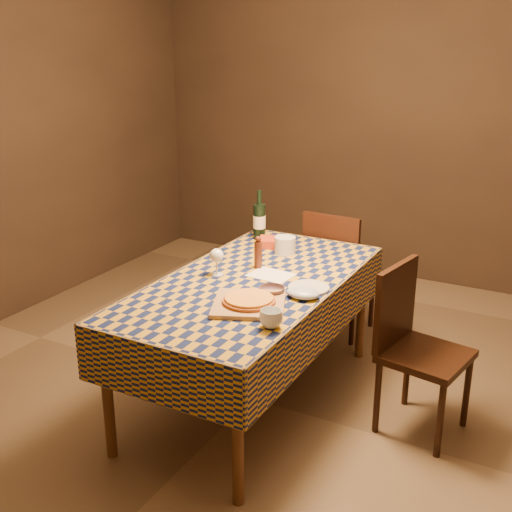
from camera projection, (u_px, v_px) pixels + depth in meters
name	position (u px, v px, depth m)	size (l,w,h in m)	color
room	(252.00, 179.00, 3.44)	(5.00, 5.10, 2.70)	brown
dining_table	(252.00, 293.00, 3.65)	(0.94, 1.84, 0.77)	brown
cutting_board	(249.00, 304.00, 3.28)	(0.36, 0.36, 0.02)	#A77D4E
pizza	(249.00, 300.00, 3.27)	(0.33, 0.33, 0.03)	#964819
pepper_mill	(258.00, 253.00, 3.79)	(0.06, 0.06, 0.20)	#471D10
bowl	(272.00, 291.00, 3.42)	(0.14, 0.14, 0.04)	#614851
wine_glass	(217.00, 256.00, 3.67)	(0.08, 0.08, 0.16)	white
wine_bottle	(259.00, 221.00, 4.33)	(0.09, 0.09, 0.34)	black
deli_tub	(285.00, 245.00, 4.05)	(0.13, 0.13, 0.11)	silver
takeout_container	(276.00, 242.00, 4.20)	(0.22, 0.15, 0.05)	#BB3A18
white_plate	(309.00, 288.00, 3.50)	(0.23, 0.23, 0.01)	silver
tumbler	(271.00, 319.00, 3.03)	(0.11, 0.11, 0.09)	white
flour_patch	(271.00, 275.00, 3.70)	(0.24, 0.19, 0.00)	white
flour_bag	(303.00, 293.00, 3.38)	(0.18, 0.14, 0.05)	#AEBDDF
chair_far	(337.00, 267.00, 4.56)	(0.45, 0.45, 0.93)	black
chair_right	(413.00, 340.00, 3.47)	(0.50, 0.49, 0.93)	black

